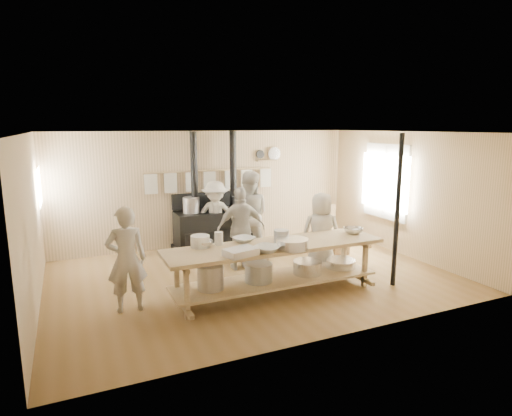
% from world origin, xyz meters
% --- Properties ---
extents(ground, '(7.00, 7.00, 0.00)m').
position_xyz_m(ground, '(0.00, 0.00, 0.00)').
color(ground, brown).
rests_on(ground, ground).
extents(room_shell, '(7.00, 7.00, 7.00)m').
position_xyz_m(room_shell, '(0.00, 0.00, 1.62)').
color(room_shell, tan).
rests_on(room_shell, ground).
extents(window_right, '(0.09, 1.50, 1.65)m').
position_xyz_m(window_right, '(3.47, 0.60, 1.50)').
color(window_right, beige).
rests_on(window_right, ground).
extents(left_opening, '(0.00, 0.90, 0.90)m').
position_xyz_m(left_opening, '(-3.45, 2.00, 1.60)').
color(left_opening, white).
rests_on(left_opening, ground).
extents(stove, '(1.90, 0.75, 2.60)m').
position_xyz_m(stove, '(-0.01, 2.12, 0.52)').
color(stove, black).
rests_on(stove, ground).
extents(towel_rail, '(3.00, 0.04, 0.47)m').
position_xyz_m(towel_rail, '(0.00, 2.40, 1.56)').
color(towel_rail, '#9D7C59').
rests_on(towel_rail, ground).
extents(back_wall_shelf, '(0.63, 0.14, 0.32)m').
position_xyz_m(back_wall_shelf, '(1.46, 2.43, 2.00)').
color(back_wall_shelf, '#9D7C59').
rests_on(back_wall_shelf, ground).
extents(prep_table, '(3.60, 0.90, 0.85)m').
position_xyz_m(prep_table, '(-0.01, -0.90, 0.52)').
color(prep_table, '#9D7C59').
rests_on(prep_table, ground).
extents(support_post, '(0.08, 0.08, 2.60)m').
position_xyz_m(support_post, '(2.05, -1.35, 1.30)').
color(support_post, black).
rests_on(support_post, ground).
extents(cook_far_left, '(0.59, 0.40, 1.59)m').
position_xyz_m(cook_far_left, '(-2.27, -0.57, 0.79)').
color(cook_far_left, beige).
rests_on(cook_far_left, ground).
extents(cook_left, '(1.10, 1.01, 1.82)m').
position_xyz_m(cook_left, '(0.35, 1.03, 0.91)').
color(cook_left, beige).
rests_on(cook_left, ground).
extents(cook_center, '(0.86, 0.71, 1.52)m').
position_xyz_m(cook_center, '(1.25, -0.28, 0.76)').
color(cook_center, beige).
rests_on(cook_center, ground).
extents(cook_right, '(0.98, 0.53, 1.59)m').
position_xyz_m(cook_right, '(-0.02, 0.52, 0.79)').
color(cook_right, beige).
rests_on(cook_right, ground).
extents(cook_by_window, '(1.13, 0.86, 1.55)m').
position_xyz_m(cook_by_window, '(-0.09, 1.85, 0.77)').
color(cook_by_window, beige).
rests_on(cook_by_window, ground).
extents(chair, '(0.59, 0.59, 1.03)m').
position_xyz_m(chair, '(2.14, 0.61, 0.30)').
color(chair, brown).
rests_on(chair, ground).
extents(bowl_white_a, '(0.44, 0.44, 0.08)m').
position_xyz_m(bowl_white_a, '(-0.41, -0.57, 0.89)').
color(bowl_white_a, silver).
rests_on(bowl_white_a, prep_table).
extents(bowl_steel_a, '(0.45, 0.45, 0.10)m').
position_xyz_m(bowl_steel_a, '(-1.11, -0.57, 0.90)').
color(bowl_steel_a, silver).
rests_on(bowl_steel_a, prep_table).
extents(bowl_white_b, '(0.54, 0.54, 0.09)m').
position_xyz_m(bowl_white_b, '(-0.31, -1.23, 0.90)').
color(bowl_white_b, silver).
rests_on(bowl_white_b, prep_table).
extents(bowl_steel_b, '(0.37, 0.37, 0.10)m').
position_xyz_m(bowl_steel_b, '(1.55, -0.84, 0.90)').
color(bowl_steel_b, silver).
rests_on(bowl_steel_b, prep_table).
extents(roasting_pan, '(0.53, 0.42, 0.10)m').
position_xyz_m(roasting_pan, '(-0.74, -1.23, 0.90)').
color(roasting_pan, '#B2B2B7').
rests_on(roasting_pan, prep_table).
extents(mixing_bowl_large, '(0.57, 0.57, 0.16)m').
position_xyz_m(mixing_bowl_large, '(0.12, -1.23, 0.93)').
color(mixing_bowl_large, silver).
rests_on(mixing_bowl_large, prep_table).
extents(bucket_galv, '(0.28, 0.28, 0.22)m').
position_xyz_m(bucket_galv, '(0.10, -0.91, 0.96)').
color(bucket_galv, gray).
rests_on(bucket_galv, prep_table).
extents(deep_bowl_enamel, '(0.37, 0.37, 0.18)m').
position_xyz_m(deep_bowl_enamel, '(-1.15, -0.57, 0.94)').
color(deep_bowl_enamel, silver).
rests_on(deep_bowl_enamel, prep_table).
extents(pitcher, '(0.17, 0.17, 0.21)m').
position_xyz_m(pitcher, '(-0.84, -0.57, 0.96)').
color(pitcher, silver).
rests_on(pitcher, prep_table).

